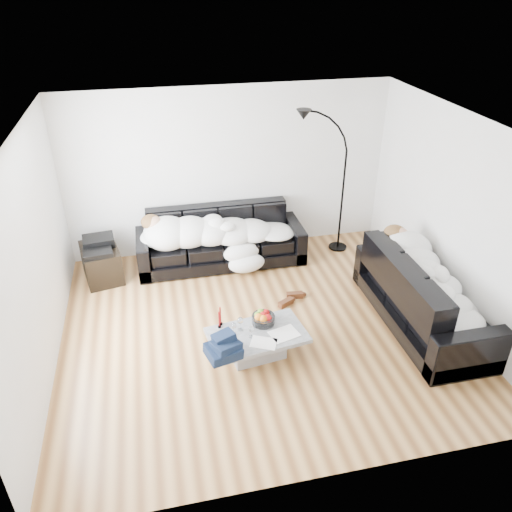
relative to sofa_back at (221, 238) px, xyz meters
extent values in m
plane|color=brown|center=(0.23, -1.77, -0.42)|extent=(5.00, 5.00, 0.00)
cube|color=silver|center=(0.23, 0.48, 0.88)|extent=(5.00, 0.02, 2.60)
cube|color=silver|center=(-2.27, -1.77, 0.88)|extent=(0.02, 4.50, 2.60)
cube|color=silver|center=(2.73, -1.77, 0.88)|extent=(0.02, 4.50, 2.60)
plane|color=white|center=(0.23, -1.77, 2.18)|extent=(5.00, 5.00, 0.00)
cube|color=black|center=(0.00, 0.00, 0.00)|extent=(2.55, 0.88, 0.83)
cube|color=black|center=(2.30, -2.09, 0.04)|extent=(0.97, 2.25, 0.91)
ellipsoid|color=#0B414D|center=(2.24, -1.39, 0.30)|extent=(0.42, 0.38, 0.20)
cube|color=#939699|center=(0.07, -2.27, -0.25)|extent=(1.21, 0.81, 0.33)
cylinder|color=white|center=(0.19, -2.09, 0.00)|extent=(0.35, 0.35, 0.17)
cylinder|color=white|center=(-0.11, -2.16, 0.00)|extent=(0.08, 0.08, 0.17)
cylinder|color=white|center=(-0.20, -2.22, -0.01)|extent=(0.07, 0.07, 0.16)
cylinder|color=white|center=(-0.01, -2.32, -0.01)|extent=(0.07, 0.07, 0.15)
cylinder|color=maroon|center=(-0.34, -2.07, 0.02)|extent=(0.04, 0.04, 0.23)
cylinder|color=maroon|center=(-0.32, -2.01, 0.04)|extent=(0.06, 0.06, 0.25)
cube|color=silver|center=(0.38, -2.35, -0.08)|extent=(0.38, 0.32, 0.01)
cube|color=silver|center=(0.11, -2.46, -0.08)|extent=(0.35, 0.31, 0.01)
cube|color=black|center=(-1.80, -0.09, -0.17)|extent=(0.64, 0.82, 0.50)
cube|color=black|center=(-1.80, -0.09, 0.15)|extent=(0.48, 0.39, 0.13)
camera|label=1|loc=(-0.93, -6.74, 3.63)|focal=35.00mm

